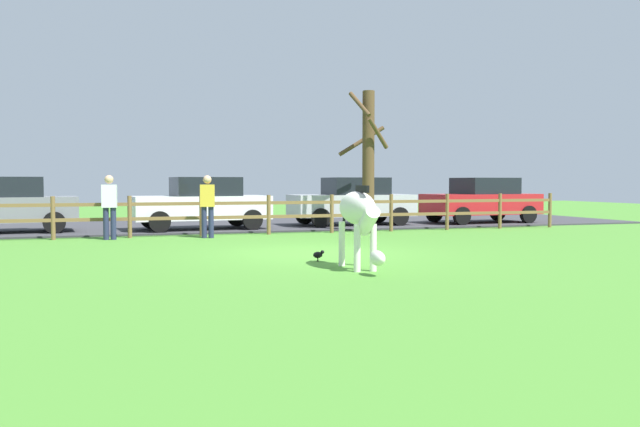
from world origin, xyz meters
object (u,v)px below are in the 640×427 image
parked_car_grey (2,204)px  visitor_left_of_tree (207,203)px  parked_car_white (202,203)px  zebra (359,214)px  crow_on_grass (318,255)px  visitor_right_of_tree (109,204)px  parked_car_red (482,200)px  parked_car_silver (352,201)px  bare_tree (368,159)px

parked_car_grey → visitor_left_of_tree: bearing=-29.1°
parked_car_grey → parked_car_white: size_ratio=1.00×
parked_car_grey → parked_car_white: bearing=-3.8°
zebra → crow_on_grass: bearing=104.1°
visitor_right_of_tree → crow_on_grass: bearing=-58.6°
parked_car_red → visitor_right_of_tree: size_ratio=2.50×
parked_car_silver → parked_car_red: (4.73, -0.25, 0.00)m
parked_car_silver → parked_car_white: size_ratio=0.97×
crow_on_grass → parked_car_red: (8.74, 8.49, 0.72)m
parked_car_white → visitor_right_of_tree: size_ratio=2.52×
crow_on_grass → parked_car_red: parked_car_red is taller
crow_on_grass → parked_car_silver: parked_car_silver is taller
bare_tree → zebra: 8.28m
bare_tree → parked_car_red: bearing=23.1°
bare_tree → crow_on_grass: bare_tree is taller
parked_car_grey → parked_car_red: same height
bare_tree → parked_car_silver: (0.45, 2.47, -1.30)m
bare_tree → crow_on_grass: 7.49m
parked_car_red → visitor_right_of_tree: visitor_right_of_tree is taller
zebra → parked_car_grey: size_ratio=0.47×
crow_on_grass → parked_car_white: bearing=96.8°
parked_car_silver → visitor_left_of_tree: (-5.21, -3.02, 0.06)m
parked_car_grey → parked_car_red: 15.21m
parked_car_silver → parked_car_grey: 10.48m
visitor_left_of_tree → zebra: bearing=-77.8°
parked_car_white → parked_car_red: 9.73m
parked_car_silver → crow_on_grass: bearing=-114.6°
crow_on_grass → visitor_right_of_tree: 7.03m
parked_car_silver → visitor_right_of_tree: 8.14m
parked_car_grey → parked_car_white: 5.50m
parked_car_white → parked_car_red: (9.72, 0.19, 0.00)m
zebra → parked_car_silver: bearing=69.7°
zebra → parked_car_silver: size_ratio=0.48×
bare_tree → visitor_left_of_tree: bearing=-173.4°
bare_tree → crow_on_grass: (-3.55, -6.28, -2.02)m
visitor_left_of_tree → parked_car_grey: bearing=150.9°
parked_car_silver → bare_tree: bearing=-100.4°
bare_tree → visitor_right_of_tree: bare_tree is taller
bare_tree → parked_car_red: bare_tree is taller
parked_car_grey → parked_car_silver: bearing=0.4°
parked_car_silver → parked_car_white: bearing=-174.9°
zebra → parked_car_white: (-1.30, 9.54, -0.08)m
parked_car_silver → parked_car_grey: same height
crow_on_grass → parked_car_white: size_ratio=0.05×
parked_car_silver → zebra: bearing=-110.3°
crow_on_grass → visitor_left_of_tree: (-1.20, 5.73, 0.78)m
crow_on_grass → parked_car_silver: bearing=65.4°
zebra → parked_car_white: size_ratio=0.47×
bare_tree → parked_car_white: bearing=156.0°
parked_car_silver → visitor_right_of_tree: (-7.65, -2.78, 0.06)m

